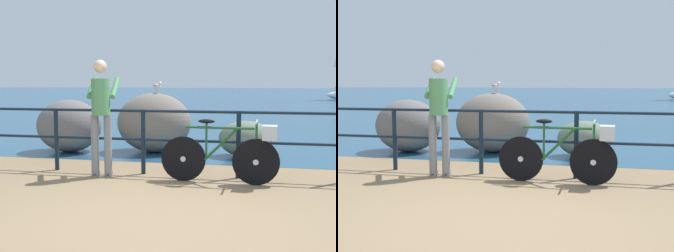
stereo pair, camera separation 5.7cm
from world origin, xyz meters
TOP-DOWN VIEW (x-y plane):
  - ground_plane at (0.00, 20.00)m, footprint 120.00×120.00m
  - sea_surface at (0.00, 47.91)m, footprint 120.00×90.00m
  - promenade_railing at (-0.00, 2.00)m, footprint 7.45×0.07m
  - bicycle at (0.62, 1.65)m, footprint 1.70×0.48m
  - person_at_railing at (-1.32, 1.72)m, footprint 0.51×0.66m
  - breakwater_boulder_main at (-1.05, 4.02)m, footprint 1.54×1.22m
  - breakwater_boulder_left at (-2.79, 3.71)m, footprint 1.36×1.13m
  - breakwater_boulder_right at (0.83, 3.82)m, footprint 1.05×0.79m
  - seagull at (-1.00, 4.10)m, footprint 0.29×0.29m

SIDE VIEW (x-z plane):
  - ground_plane at x=0.00m, z-range -0.10..0.00m
  - sea_surface at x=0.00m, z-range 0.00..0.01m
  - breakwater_boulder_right at x=0.83m, z-range 0.00..0.70m
  - bicycle at x=0.62m, z-range 0.00..0.92m
  - breakwater_boulder_left at x=-2.79m, z-range 0.00..1.08m
  - breakwater_boulder_main at x=-1.05m, z-range 0.00..1.22m
  - promenade_railing at x=0.00m, z-range 0.13..1.15m
  - person_at_railing at x=-1.32m, z-range 0.10..1.88m
  - seagull at x=-1.00m, z-range 1.24..1.48m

